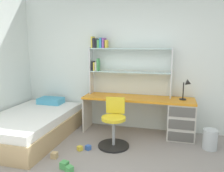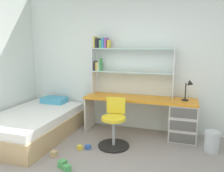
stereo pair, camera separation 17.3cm
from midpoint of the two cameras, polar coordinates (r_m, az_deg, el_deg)
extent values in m
cube|color=silver|center=(4.48, 7.32, 6.42)|extent=(5.71, 0.06, 2.75)
cube|color=orange|center=(4.25, 8.14, -3.22)|extent=(2.07, 0.54, 0.04)
cube|color=beige|center=(4.30, 18.65, -8.44)|extent=(0.48, 0.51, 0.67)
cube|color=beige|center=(4.62, -4.62, -6.60)|extent=(0.03, 0.48, 0.67)
cube|color=#5E5B57|center=(4.13, 18.51, -12.50)|extent=(0.43, 0.01, 0.17)
cube|color=#5E5B57|center=(4.05, 18.69, -9.59)|extent=(0.43, 0.01, 0.17)
cube|color=#5E5B57|center=(3.98, 18.87, -6.58)|extent=(0.43, 0.01, 0.17)
cube|color=silver|center=(4.57, -3.54, 4.01)|extent=(0.02, 0.22, 0.93)
cube|color=silver|center=(4.26, 16.52, 3.14)|extent=(0.02, 0.22, 0.93)
cube|color=silver|center=(4.35, 6.14, 3.51)|extent=(1.54, 0.22, 0.02)
cube|color=silver|center=(4.32, 6.26, 9.42)|extent=(1.54, 0.22, 0.02)
cube|color=#26262D|center=(4.54, -3.05, 5.14)|extent=(0.02, 0.13, 0.18)
cube|color=yellow|center=(4.53, -2.61, 5.02)|extent=(0.03, 0.16, 0.17)
cube|color=beige|center=(4.52, -2.17, 5.05)|extent=(0.04, 0.16, 0.17)
cube|color=#4CA559|center=(4.50, -1.78, 5.46)|extent=(0.03, 0.14, 0.24)
cube|color=yellow|center=(4.52, -3.09, 11.02)|extent=(0.03, 0.18, 0.22)
cube|color=#26262D|center=(4.51, -2.55, 10.82)|extent=(0.04, 0.20, 0.19)
cube|color=#26262D|center=(4.49, -2.00, 10.75)|extent=(0.04, 0.16, 0.17)
cube|color=#4CA559|center=(4.48, -1.45, 10.62)|extent=(0.04, 0.20, 0.15)
cube|color=#338CBF|center=(4.46, -0.90, 10.87)|extent=(0.04, 0.19, 0.19)
cube|color=purple|center=(4.45, -0.28, 10.87)|extent=(0.04, 0.19, 0.19)
cube|color=yellow|center=(4.43, 0.34, 10.61)|extent=(0.04, 0.13, 0.15)
cylinder|color=black|center=(4.23, 19.13, -3.39)|extent=(0.12, 0.12, 0.02)
cylinder|color=black|center=(4.19, 19.26, -1.29)|extent=(0.02, 0.02, 0.30)
cone|color=black|center=(4.12, 20.51, 0.56)|extent=(0.12, 0.11, 0.13)
cylinder|color=black|center=(3.90, 1.72, -14.86)|extent=(0.52, 0.52, 0.03)
cylinder|color=#A5A8AD|center=(3.81, 1.74, -11.90)|extent=(0.05, 0.05, 0.47)
cylinder|color=yellow|center=(3.72, 1.76, -8.22)|extent=(0.40, 0.40, 0.05)
cube|color=yellow|center=(3.84, 2.32, -4.91)|extent=(0.32, 0.06, 0.28)
cube|color=tan|center=(4.47, -18.18, -10.03)|extent=(1.26, 1.96, 0.32)
cube|color=white|center=(4.40, -18.35, -7.22)|extent=(1.20, 1.90, 0.14)
cube|color=#4CA5CC|center=(4.95, -13.47, -3.48)|extent=(0.50, 0.32, 0.12)
cylinder|color=silver|center=(4.05, 25.15, -12.62)|extent=(0.23, 0.23, 0.33)
cube|color=tan|center=(3.66, -13.15, -16.43)|extent=(0.10, 0.10, 0.09)
cube|color=#3860B7|center=(3.81, -4.78, -15.19)|extent=(0.10, 0.10, 0.08)
cube|color=gold|center=(3.81, -6.86, -15.24)|extent=(0.10, 0.10, 0.07)
cube|color=#479E51|center=(3.26, -9.76, -19.87)|extent=(0.12, 0.12, 0.09)
cube|color=#479E51|center=(3.36, -10.92, -18.81)|extent=(0.11, 0.11, 0.10)
camera|label=1|loc=(0.09, -88.61, 0.25)|focal=36.06mm
camera|label=2|loc=(0.09, 91.39, -0.25)|focal=36.06mm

